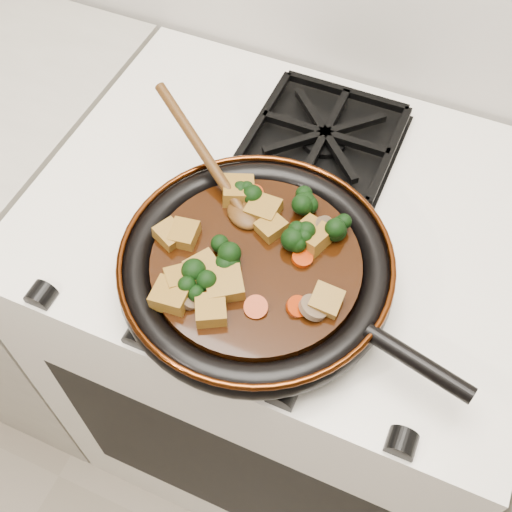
% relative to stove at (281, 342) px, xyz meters
% --- Properties ---
extents(stove, '(0.76, 0.60, 0.90)m').
position_rel_stove_xyz_m(stove, '(0.00, 0.00, 0.00)').
color(stove, white).
rests_on(stove, ground).
extents(burner_grate_front, '(0.23, 0.23, 0.03)m').
position_rel_stove_xyz_m(burner_grate_front, '(0.00, -0.14, 0.46)').
color(burner_grate_front, black).
rests_on(burner_grate_front, stove).
extents(burner_grate_back, '(0.23, 0.23, 0.03)m').
position_rel_stove_xyz_m(burner_grate_back, '(0.00, 0.14, 0.46)').
color(burner_grate_back, black).
rests_on(burner_grate_back, stove).
extents(skillet, '(0.48, 0.36, 0.05)m').
position_rel_stove_xyz_m(skillet, '(0.01, -0.15, 0.49)').
color(skillet, black).
rests_on(skillet, burner_grate_front).
extents(braising_sauce, '(0.27, 0.27, 0.02)m').
position_rel_stove_xyz_m(braising_sauce, '(0.01, -0.15, 0.50)').
color(braising_sauce, black).
rests_on(braising_sauce, skillet).
extents(tofu_cube_0, '(0.06, 0.06, 0.03)m').
position_rel_stove_xyz_m(tofu_cube_0, '(-0.06, -0.05, 0.52)').
color(tofu_cube_0, brown).
rests_on(tofu_cube_0, braising_sauce).
extents(tofu_cube_1, '(0.05, 0.04, 0.03)m').
position_rel_stove_xyz_m(tofu_cube_1, '(-0.07, -0.24, 0.52)').
color(tofu_cube_1, brown).
rests_on(tofu_cube_1, braising_sauce).
extents(tofu_cube_2, '(0.05, 0.05, 0.02)m').
position_rel_stove_xyz_m(tofu_cube_2, '(-0.01, -0.24, 0.52)').
color(tofu_cube_2, brown).
rests_on(tofu_cube_2, braising_sauce).
extents(tofu_cube_3, '(0.05, 0.04, 0.02)m').
position_rel_stove_xyz_m(tofu_cube_3, '(-0.11, -0.16, 0.52)').
color(tofu_cube_3, brown).
rests_on(tofu_cube_3, braising_sauce).
extents(tofu_cube_4, '(0.06, 0.06, 0.03)m').
position_rel_stove_xyz_m(tofu_cube_4, '(-0.01, -0.20, 0.52)').
color(tofu_cube_4, brown).
rests_on(tofu_cube_4, braising_sauce).
extents(tofu_cube_5, '(0.06, 0.06, 0.03)m').
position_rel_stove_xyz_m(tofu_cube_5, '(0.06, -0.09, 0.52)').
color(tofu_cube_5, brown).
rests_on(tofu_cube_5, braising_sauce).
extents(tofu_cube_6, '(0.04, 0.04, 0.03)m').
position_rel_stove_xyz_m(tofu_cube_6, '(0.11, -0.17, 0.52)').
color(tofu_cube_6, brown).
rests_on(tofu_cube_6, braising_sauce).
extents(tofu_cube_7, '(0.04, 0.04, 0.02)m').
position_rel_stove_xyz_m(tofu_cube_7, '(-0.02, -0.07, 0.52)').
color(tofu_cube_7, brown).
rests_on(tofu_cube_7, braising_sauce).
extents(tofu_cube_8, '(0.05, 0.06, 0.02)m').
position_rel_stove_xyz_m(tofu_cube_8, '(-0.05, -0.19, 0.52)').
color(tofu_cube_8, brown).
rests_on(tofu_cube_8, braising_sauce).
extents(tofu_cube_9, '(0.05, 0.05, 0.03)m').
position_rel_stove_xyz_m(tofu_cube_9, '(-0.07, -0.21, 0.52)').
color(tofu_cube_9, brown).
rests_on(tofu_cube_9, braising_sauce).
extents(tofu_cube_10, '(0.04, 0.04, 0.02)m').
position_rel_stove_xyz_m(tofu_cube_10, '(-0.10, -0.15, 0.52)').
color(tofu_cube_10, brown).
rests_on(tofu_cube_10, braising_sauce).
extents(tofu_cube_11, '(0.05, 0.05, 0.02)m').
position_rel_stove_xyz_m(tofu_cube_11, '(0.01, -0.09, 0.52)').
color(tofu_cube_11, brown).
rests_on(tofu_cube_11, braising_sauce).
extents(broccoli_floret_0, '(0.09, 0.09, 0.06)m').
position_rel_stove_xyz_m(broccoli_floret_0, '(-0.04, -0.21, 0.52)').
color(broccoli_floret_0, black).
rests_on(broccoli_floret_0, braising_sauce).
extents(broccoli_floret_1, '(0.09, 0.09, 0.06)m').
position_rel_stove_xyz_m(broccoli_floret_1, '(0.04, -0.10, 0.52)').
color(broccoli_floret_1, black).
rests_on(broccoli_floret_1, braising_sauce).
extents(broccoli_floret_2, '(0.08, 0.08, 0.07)m').
position_rel_stove_xyz_m(broccoli_floret_2, '(0.09, -0.07, 0.52)').
color(broccoli_floret_2, black).
rests_on(broccoli_floret_2, braising_sauce).
extents(broccoli_floret_3, '(0.08, 0.09, 0.07)m').
position_rel_stove_xyz_m(broccoli_floret_3, '(-0.05, -0.05, 0.52)').
color(broccoli_floret_3, black).
rests_on(broccoli_floret_3, braising_sauce).
extents(broccoli_floret_4, '(0.07, 0.08, 0.07)m').
position_rel_stove_xyz_m(broccoli_floret_4, '(-0.03, -0.16, 0.52)').
color(broccoli_floret_4, black).
rests_on(broccoli_floret_4, braising_sauce).
extents(broccoli_floret_5, '(0.09, 0.08, 0.07)m').
position_rel_stove_xyz_m(broccoli_floret_5, '(0.04, -0.04, 0.52)').
color(broccoli_floret_5, black).
rests_on(broccoli_floret_5, braising_sauce).
extents(carrot_coin_0, '(0.03, 0.03, 0.01)m').
position_rel_stove_xyz_m(carrot_coin_0, '(-0.03, -0.22, 0.51)').
color(carrot_coin_0, '#A32804').
rests_on(carrot_coin_0, braising_sauce).
extents(carrot_coin_1, '(0.03, 0.03, 0.01)m').
position_rel_stove_xyz_m(carrot_coin_1, '(0.06, -0.12, 0.51)').
color(carrot_coin_1, '#A32804').
rests_on(carrot_coin_1, braising_sauce).
extents(carrot_coin_2, '(0.03, 0.03, 0.02)m').
position_rel_stove_xyz_m(carrot_coin_2, '(0.08, -0.06, 0.51)').
color(carrot_coin_2, '#A32804').
rests_on(carrot_coin_2, braising_sauce).
extents(carrot_coin_3, '(0.03, 0.03, 0.02)m').
position_rel_stove_xyz_m(carrot_coin_3, '(0.03, -0.21, 0.51)').
color(carrot_coin_3, '#A32804').
rests_on(carrot_coin_3, braising_sauce).
extents(carrot_coin_4, '(0.03, 0.03, 0.01)m').
position_rel_stove_xyz_m(carrot_coin_4, '(-0.04, -0.05, 0.51)').
color(carrot_coin_4, '#A32804').
rests_on(carrot_coin_4, braising_sauce).
extents(carrot_coin_5, '(0.03, 0.03, 0.02)m').
position_rel_stove_xyz_m(carrot_coin_5, '(0.08, -0.19, 0.51)').
color(carrot_coin_5, '#A32804').
rests_on(carrot_coin_5, braising_sauce).
extents(mushroom_slice_0, '(0.05, 0.05, 0.02)m').
position_rel_stove_xyz_m(mushroom_slice_0, '(0.10, -0.18, 0.52)').
color(mushroom_slice_0, brown).
rests_on(mushroom_slice_0, braising_sauce).
extents(mushroom_slice_1, '(0.04, 0.04, 0.02)m').
position_rel_stove_xyz_m(mushroom_slice_1, '(-0.05, -0.23, 0.52)').
color(mushroom_slice_1, brown).
rests_on(mushroom_slice_1, braising_sauce).
extents(mushroom_slice_2, '(0.03, 0.04, 0.03)m').
position_rel_stove_xyz_m(mushroom_slice_2, '(0.07, -0.07, 0.52)').
color(mushroom_slice_2, brown).
rests_on(mushroom_slice_2, braising_sauce).
extents(wooden_spoon, '(0.14, 0.10, 0.23)m').
position_rel_stove_xyz_m(wooden_spoon, '(-0.09, -0.05, 0.53)').
color(wooden_spoon, '#46290F').
rests_on(wooden_spoon, braising_sauce).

